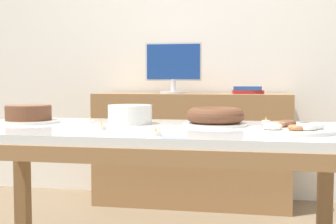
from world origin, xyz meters
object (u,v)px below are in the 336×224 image
object	(u,v)px
tealight_right_edge	(156,133)
pastry_platter	(292,128)
tealight_near_front	(90,121)
book_stack	(248,90)
cake_chocolate_round	(28,115)
cake_golden_bundt	(215,117)
tealight_centre	(102,127)
computer_monitor	(173,68)
plate_stack	(130,114)
tealight_left_edge	(266,121)

from	to	relation	value
tealight_right_edge	pastry_platter	bearing A→B (deg)	24.91
tealight_right_edge	tealight_near_front	xyz separation A→B (m)	(-0.42, 0.44, 0.00)
book_stack	tealight_right_edge	world-z (taller)	book_stack
cake_chocolate_round	pastry_platter	size ratio (longest dim) A/B	0.85
cake_golden_bundt	tealight_centre	world-z (taller)	cake_golden_bundt
tealight_near_front	tealight_centre	size ratio (longest dim) A/B	1.00
tealight_right_edge	computer_monitor	bearing A→B (deg)	98.14
book_stack	tealight_centre	world-z (taller)	book_stack
tealight_centre	tealight_near_front	bearing A→B (deg)	119.41
cake_golden_bundt	tealight_right_edge	world-z (taller)	cake_golden_bundt
computer_monitor	pastry_platter	xyz separation A→B (m)	(0.76, -1.51, -0.29)
cake_golden_bundt	plate_stack	xyz separation A→B (m)	(-0.41, 0.01, 0.01)
cake_chocolate_round	tealight_right_edge	world-z (taller)	cake_chocolate_round
tealight_right_edge	tealight_near_front	size ratio (longest dim) A/B	1.00
tealight_right_edge	tealight_left_edge	distance (m)	0.71
cake_chocolate_round	tealight_right_edge	xyz separation A→B (m)	(0.73, -0.42, -0.03)
plate_stack	tealight_right_edge	bearing A→B (deg)	-63.38
plate_stack	tealight_left_edge	bearing A→B (deg)	12.08
tealight_near_front	pastry_platter	bearing A→B (deg)	-12.61
tealight_right_edge	cake_golden_bundt	bearing A→B (deg)	67.62
book_stack	tealight_right_edge	xyz separation A→B (m)	(-0.30, -1.75, -0.12)
cake_golden_bundt	computer_monitor	bearing A→B (deg)	108.30
computer_monitor	tealight_near_front	world-z (taller)	computer_monitor
computer_monitor	book_stack	size ratio (longest dim) A/B	1.81
computer_monitor	plate_stack	world-z (taller)	computer_monitor
computer_monitor	pastry_platter	bearing A→B (deg)	-63.42
book_stack	computer_monitor	bearing A→B (deg)	-179.85
pastry_platter	tealight_near_front	distance (m)	0.95
pastry_platter	tealight_right_edge	bearing A→B (deg)	-155.09
plate_stack	tealight_centre	size ratio (longest dim) A/B	5.25
book_stack	cake_chocolate_round	distance (m)	1.69
tealight_left_edge	tealight_centre	world-z (taller)	same
computer_monitor	tealight_near_front	bearing A→B (deg)	-97.47
cake_chocolate_round	tealight_centre	world-z (taller)	cake_chocolate_round
cake_golden_bundt	tealight_right_edge	bearing A→B (deg)	-112.38
plate_stack	tealight_centre	bearing A→B (deg)	-101.25
computer_monitor	tealight_centre	distance (m)	1.59
tealight_right_edge	tealight_centre	bearing A→B (deg)	146.03
cake_chocolate_round	tealight_right_edge	distance (m)	0.84
cake_golden_bundt	book_stack	bearing A→B (deg)	84.87
cake_chocolate_round	pastry_platter	distance (m)	1.25
plate_stack	tealight_right_edge	size ratio (longest dim) A/B	5.25
cake_chocolate_round	plate_stack	size ratio (longest dim) A/B	1.44
pastry_platter	tealight_centre	distance (m)	0.79
cake_golden_bundt	cake_chocolate_round	bearing A→B (deg)	-178.60
computer_monitor	book_stack	world-z (taller)	computer_monitor
cake_golden_bundt	tealight_centre	distance (m)	0.53
book_stack	pastry_platter	size ratio (longest dim) A/B	0.66
tealight_left_edge	tealight_near_front	xyz separation A→B (m)	(-0.83, -0.14, 0.00)
tealight_near_front	book_stack	bearing A→B (deg)	61.12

